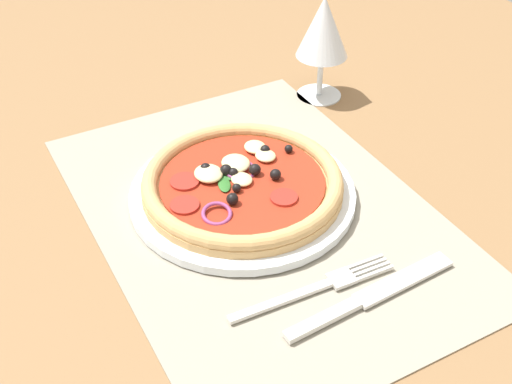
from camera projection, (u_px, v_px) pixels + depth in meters
ground_plane at (260, 221)px, 77.20cm from camera, size 190.00×140.00×2.40cm
placemat at (260, 212)px, 76.33cm from camera, size 51.35×35.73×0.40cm
plate at (243, 194)px, 77.82cm from camera, size 26.09×26.09×1.03cm
pizza at (242, 182)px, 76.86cm from camera, size 23.12×23.12×2.69cm
fork at (321, 286)px, 66.66cm from camera, size 2.43×18.05×0.44cm
knife at (373, 295)px, 65.67cm from camera, size 2.86×20.06×0.62cm
wine_glass at (323, 30)px, 91.08cm from camera, size 7.20×7.20×14.90cm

